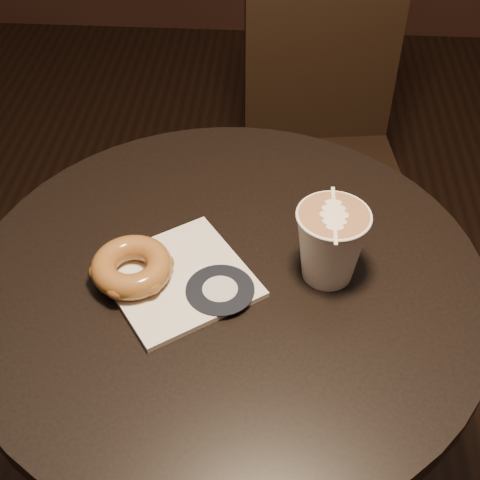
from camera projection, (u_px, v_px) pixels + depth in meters
The scene contains 5 objects.
cafe_table at pixel (229, 362), 1.04m from camera, with size 0.70×0.70×0.75m.
chair at pixel (323, 124), 1.59m from camera, with size 0.41×0.41×0.91m.
pastry_bag at pixel (178, 278), 0.89m from camera, with size 0.17×0.17×0.01m, color silver.
doughnut at pixel (132, 267), 0.87m from camera, with size 0.11×0.11×0.03m, color brown.
latte_cup at pixel (330, 245), 0.86m from camera, with size 0.10×0.10×0.11m, color white, non-canonical shape.
Camera 1 is at (0.06, -0.62, 1.40)m, focal length 50.00 mm.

